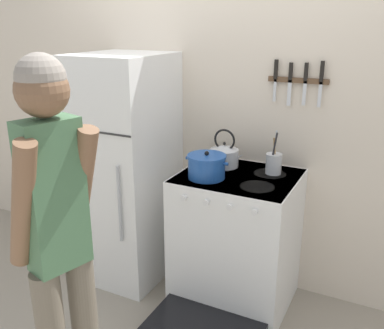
{
  "coord_description": "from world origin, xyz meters",
  "views": [
    {
      "loc": [
        1.18,
        -2.72,
        1.85
      ],
      "look_at": [
        0.04,
        -0.47,
        1.0
      ],
      "focal_mm": 40.0,
      "sensor_mm": 36.0,
      "label": 1
    }
  ],
  "objects_px": {
    "utensil_jar": "(274,163)",
    "person": "(58,236)",
    "refrigerator": "(126,170)",
    "tea_kettle": "(224,155)",
    "dutch_oven_pot": "(207,166)",
    "stove_range": "(234,243)"
  },
  "relations": [
    {
      "from": "refrigerator",
      "to": "utensil_jar",
      "type": "relative_size",
      "value": 5.76
    },
    {
      "from": "utensil_jar",
      "to": "refrigerator",
      "type": "bearing_deg",
      "value": -172.2
    },
    {
      "from": "dutch_oven_pot",
      "to": "person",
      "type": "xyz_separation_m",
      "value": [
        -0.18,
        -1.1,
        0.0
      ]
    },
    {
      "from": "stove_range",
      "to": "tea_kettle",
      "type": "bearing_deg",
      "value": 132.57
    },
    {
      "from": "tea_kettle",
      "to": "stove_range",
      "type": "bearing_deg",
      "value": -47.43
    },
    {
      "from": "dutch_oven_pot",
      "to": "person",
      "type": "relative_size",
      "value": 0.16
    },
    {
      "from": "stove_range",
      "to": "utensil_jar",
      "type": "relative_size",
      "value": 4.82
    },
    {
      "from": "tea_kettle",
      "to": "utensil_jar",
      "type": "relative_size",
      "value": 0.9
    },
    {
      "from": "utensil_jar",
      "to": "dutch_oven_pot",
      "type": "bearing_deg",
      "value": -143.24
    },
    {
      "from": "stove_range",
      "to": "person",
      "type": "xyz_separation_m",
      "value": [
        -0.35,
        -1.18,
        0.54
      ]
    },
    {
      "from": "tea_kettle",
      "to": "utensil_jar",
      "type": "bearing_deg",
      "value": 0.96
    },
    {
      "from": "dutch_oven_pot",
      "to": "utensil_jar",
      "type": "bearing_deg",
      "value": 36.76
    },
    {
      "from": "tea_kettle",
      "to": "person",
      "type": "xyz_separation_m",
      "value": [
        -0.19,
        -1.35,
        -0.0
      ]
    },
    {
      "from": "person",
      "to": "refrigerator",
      "type": "bearing_deg",
      "value": 38.67
    },
    {
      "from": "dutch_oven_pot",
      "to": "utensil_jar",
      "type": "distance_m",
      "value": 0.44
    },
    {
      "from": "refrigerator",
      "to": "dutch_oven_pot",
      "type": "distance_m",
      "value": 0.72
    },
    {
      "from": "stove_range",
      "to": "tea_kettle",
      "type": "height_order",
      "value": "tea_kettle"
    },
    {
      "from": "tea_kettle",
      "to": "utensil_jar",
      "type": "xyz_separation_m",
      "value": [
        0.34,
        0.01,
        -0.01
      ]
    },
    {
      "from": "utensil_jar",
      "to": "person",
      "type": "xyz_separation_m",
      "value": [
        -0.53,
        -1.36,
        0.0
      ]
    },
    {
      "from": "dutch_oven_pot",
      "to": "tea_kettle",
      "type": "distance_m",
      "value": 0.26
    },
    {
      "from": "person",
      "to": "tea_kettle",
      "type": "bearing_deg",
      "value": 7.66
    },
    {
      "from": "dutch_oven_pot",
      "to": "tea_kettle",
      "type": "bearing_deg",
      "value": 87.14
    }
  ]
}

